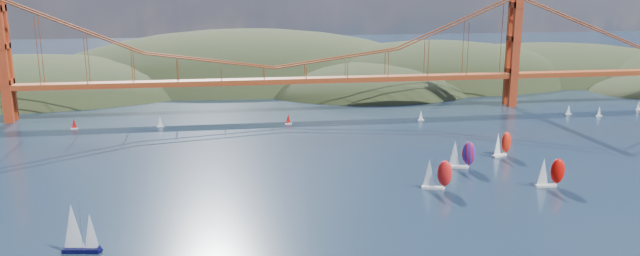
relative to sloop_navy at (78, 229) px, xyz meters
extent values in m
ellipsoid|color=black|center=(-81.39, 231.03, -17.12)|extent=(240.00, 140.00, 64.00)
ellipsoid|color=black|center=(48.61, 271.03, -22.72)|extent=(300.00, 180.00, 96.00)
ellipsoid|color=black|center=(168.61, 241.03, -19.22)|extent=(220.00, 140.00, 76.00)
ellipsoid|color=black|center=(118.61, 211.03, -14.32)|extent=(140.00, 110.00, 48.00)
ellipsoid|color=black|center=(258.61, 261.03, -16.42)|extent=(260.00, 160.00, 60.00)
cube|color=#983B15|center=(58.61, 151.03, 10.08)|extent=(440.00, 7.00, 1.60)
cube|color=maroon|center=(58.61, 151.03, 8.88)|extent=(440.00, 7.00, 0.80)
cube|color=maroon|center=(-61.39, 151.03, 21.58)|extent=(4.00, 8.50, 55.00)
cube|color=maroon|center=(178.61, 151.03, 21.58)|extent=(4.00, 8.50, 55.00)
cube|color=black|center=(0.33, -0.05, -5.40)|extent=(8.83, 3.62, 1.03)
cylinder|color=#99999E|center=(0.75, -0.11, 1.30)|extent=(0.13, 0.13, 12.38)
cone|color=white|center=(-1.19, 0.18, 0.68)|extent=(5.44, 5.44, 10.89)
cone|color=white|center=(2.87, -0.42, -0.56)|extent=(3.89, 3.89, 8.66)
cube|color=white|center=(97.33, 31.41, -5.53)|extent=(6.70, 3.66, 0.77)
cylinder|color=#99999E|center=(97.64, 31.31, -0.30)|extent=(0.10, 0.10, 9.68)
cone|color=white|center=(96.23, 31.76, -0.79)|extent=(4.53, 4.53, 8.52)
ellipsoid|color=red|center=(100.72, 30.34, -0.79)|extent=(5.16, 4.07, 8.13)
cube|color=silver|center=(132.76, 27.80, -5.54)|extent=(6.43, 2.09, 0.76)
cylinder|color=#99999E|center=(133.08, 27.78, -0.39)|extent=(0.10, 0.10, 9.52)
cone|color=white|center=(131.62, 27.86, -0.87)|extent=(3.73, 3.73, 8.38)
ellipsoid|color=red|center=(136.25, 27.62, -0.87)|extent=(4.58, 3.01, 8.00)
cube|color=silver|center=(133.19, 62.43, -5.55)|extent=(6.31, 4.08, 0.74)
cylinder|color=#99999E|center=(133.47, 62.56, -0.57)|extent=(0.09, 0.09, 9.22)
cone|color=white|center=(132.18, 61.98, -1.03)|extent=(4.55, 4.55, 8.11)
ellipsoid|color=red|center=(136.27, 63.82, -1.03)|extent=(5.03, 4.23, 7.74)
cube|color=silver|center=(113.01, 51.29, -5.53)|extent=(6.75, 3.20, 0.78)
cylinder|color=#99999E|center=(113.33, 51.22, -0.25)|extent=(0.10, 0.10, 9.77)
cone|color=white|center=(111.86, 51.55, -0.74)|extent=(4.35, 4.35, 8.59)
ellipsoid|color=#B50E0C|center=(116.50, 50.51, -0.74)|extent=(5.07, 3.79, 8.20)
cube|color=silver|center=(-29.72, 130.67, -5.67)|extent=(3.00, 1.00, 0.50)
cone|color=red|center=(-29.72, 130.67, -3.32)|extent=(2.00, 2.00, 4.20)
cube|color=silver|center=(6.52, 129.10, -5.67)|extent=(3.00, 1.00, 0.50)
cone|color=white|center=(6.52, 129.10, -3.32)|extent=(2.00, 2.00, 4.20)
cube|color=silver|center=(196.91, 126.12, -5.67)|extent=(3.00, 1.00, 0.50)
cone|color=white|center=(196.91, 126.12, -3.32)|extent=(2.00, 2.00, 4.20)
cube|color=silver|center=(208.72, 119.69, -5.67)|extent=(3.00, 1.00, 0.50)
cone|color=white|center=(208.72, 119.69, -3.32)|extent=(2.00, 2.00, 4.20)
cube|color=silver|center=(236.47, 130.32, -5.67)|extent=(3.00, 1.00, 0.50)
cone|color=white|center=(236.47, 130.32, -3.32)|extent=(2.00, 2.00, 4.20)
cube|color=silver|center=(123.18, 124.22, -5.67)|extent=(3.00, 1.00, 0.50)
cone|color=white|center=(123.18, 124.22, -3.32)|extent=(2.00, 2.00, 4.20)
cube|color=silver|center=(62.48, 125.91, -5.67)|extent=(3.00, 1.00, 0.50)
cone|color=red|center=(62.48, 125.91, -3.32)|extent=(2.00, 2.00, 4.20)
camera|label=1|loc=(35.45, -143.63, 56.92)|focal=35.00mm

